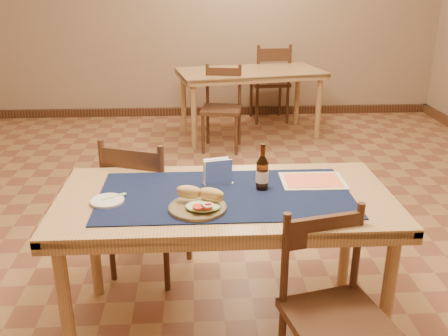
{
  "coord_description": "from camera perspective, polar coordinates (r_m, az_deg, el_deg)",
  "views": [
    {
      "loc": [
        -0.13,
        -2.97,
        1.73
      ],
      "look_at": [
        0.0,
        -0.7,
        0.85
      ],
      "focal_mm": 40.0,
      "sensor_mm": 36.0,
      "label": 1
    }
  ],
  "objects": [
    {
      "name": "chair_back_far",
      "position": [
        6.3,
        5.31,
        9.82
      ],
      "size": [
        0.48,
        0.48,
        0.97
      ],
      "color": "#4A2E1A",
      "rests_on": "ground"
    },
    {
      "name": "beer_bottle",
      "position": [
        2.41,
        4.39,
        -0.53
      ],
      "size": [
        0.06,
        0.06,
        0.23
      ],
      "color": "#4F270E",
      "rests_on": "placemat"
    },
    {
      "name": "chair_main_near",
      "position": [
        2.18,
        12.44,
        -15.7
      ],
      "size": [
        0.47,
        0.47,
        0.85
      ],
      "color": "#4A2E1A",
      "rests_on": "ground"
    },
    {
      "name": "baseboard",
      "position": [
        3.42,
        -0.68,
        -8.31
      ],
      "size": [
        6.0,
        7.0,
        0.1
      ],
      "color": "#4A2E1A",
      "rests_on": "ground"
    },
    {
      "name": "chair_main_far",
      "position": [
        2.99,
        -8.9,
        -4.13
      ],
      "size": [
        0.53,
        0.53,
        0.9
      ],
      "color": "#4A2E1A",
      "rests_on": "ground"
    },
    {
      "name": "placemat",
      "position": [
        2.39,
        0.14,
        -3.04
      ],
      "size": [
        1.2,
        0.6,
        0.01
      ],
      "primitive_type": "cube",
      "color": "#0D1833",
      "rests_on": "main_table"
    },
    {
      "name": "napkin_holder",
      "position": [
        2.48,
        -0.74,
        -0.49
      ],
      "size": [
        0.15,
        0.08,
        0.13
      ],
      "color": "white",
      "rests_on": "placemat"
    },
    {
      "name": "menu_card",
      "position": [
        2.57,
        10.11,
        -1.43
      ],
      "size": [
        0.32,
        0.24,
        0.01
      ],
      "color": "beige",
      "rests_on": "placemat"
    },
    {
      "name": "back_table",
      "position": [
        5.66,
        3.0,
        10.28
      ],
      "size": [
        1.69,
        1.07,
        0.75
      ],
      "color": "#AB8651",
      "rests_on": "ground"
    },
    {
      "name": "chair_back_near",
      "position": [
        5.24,
        -0.23,
        7.02
      ],
      "size": [
        0.46,
        0.46,
        0.87
      ],
      "color": "#4A2E1A",
      "rests_on": "ground"
    },
    {
      "name": "main_table",
      "position": [
        2.42,
        0.14,
        -4.88
      ],
      "size": [
        1.6,
        0.8,
        0.75
      ],
      "color": "#AB8651",
      "rests_on": "ground"
    },
    {
      "name": "fork",
      "position": [
        2.39,
        -12.24,
        -3.15
      ],
      "size": [
        0.11,
        0.08,
        0.0
      ],
      "color": "#8BD173",
      "rests_on": "side_plate"
    },
    {
      "name": "room",
      "position": [
        2.99,
        -0.79,
        14.8
      ],
      "size": [
        6.04,
        7.04,
        2.84
      ],
      "color": "#956A41",
      "rests_on": "ground"
    },
    {
      "name": "sandwich_plate",
      "position": [
        2.22,
        -2.84,
        -4.13
      ],
      "size": [
        0.26,
        0.26,
        0.1
      ],
      "color": "brown",
      "rests_on": "placemat"
    },
    {
      "name": "side_plate",
      "position": [
        2.36,
        -13.2,
        -3.64
      ],
      "size": [
        0.16,
        0.16,
        0.01
      ],
      "color": "silver",
      "rests_on": "placemat"
    }
  ]
}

